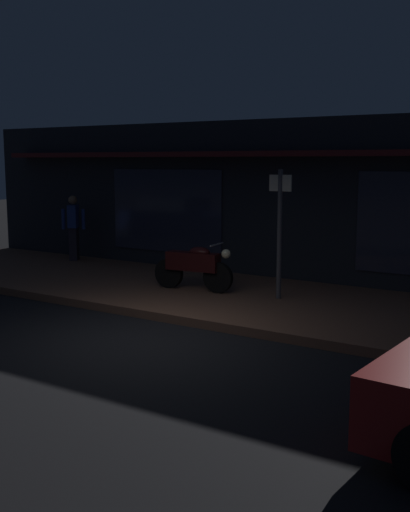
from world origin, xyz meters
The scene contains 6 objects.
ground_plane centered at (0.00, 0.00, 0.00)m, with size 60.00×60.00×0.00m, color black.
sidewalk_slab centered at (0.00, 3.00, 0.07)m, with size 18.00×4.00×0.15m, color brown.
storefront_building centered at (0.00, 6.39, 1.80)m, with size 18.00×3.30×3.60m.
motorcycle centered at (-0.96, 2.89, 0.65)m, with size 1.70×0.55×0.97m.
person_photographer centered at (-5.70, 4.37, 1.03)m, with size 0.57×0.44×1.67m.
sign_post centered at (0.77, 3.14, 1.51)m, with size 0.44×0.09×2.40m.
Camera 1 is at (5.82, -7.24, 2.70)m, focal length 43.85 mm.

